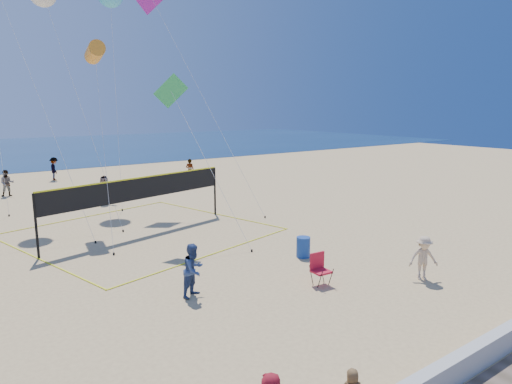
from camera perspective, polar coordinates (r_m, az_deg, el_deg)
ground at (r=11.14m, az=0.15°, el=-20.88°), size 120.00×120.00×0.00m
bystander_a at (r=14.45m, az=-7.80°, el=-9.63°), size 1.01×0.92×1.69m
bystander_b at (r=16.64m, az=20.20°, el=-7.75°), size 1.13×1.02×1.52m
far_person_1 at (r=29.05m, az=-18.41°, el=0.26°), size 1.62×1.29×1.73m
far_person_2 at (r=36.11m, az=-8.26°, el=2.70°), size 0.76×0.78×1.81m
far_person_3 at (r=34.08m, az=-28.68°, el=0.97°), size 0.96×0.81×1.75m
far_person_4 at (r=39.85m, az=-23.90°, el=2.66°), size 0.76×1.24×1.85m
camp_chair at (r=15.43m, az=7.92°, el=-9.25°), size 0.62×0.75×1.18m
trash_barrel at (r=18.09m, az=5.93°, el=-6.86°), size 0.64×0.64×0.81m
volleyball_net at (r=21.73m, az=-14.27°, el=-0.30°), size 11.88×11.77×2.64m
kite_2 at (r=23.98m, az=-19.51°, el=16.12°), size 1.99×6.40×8.87m
kite_4 at (r=20.03m, az=-10.04°, el=11.27°), size 2.29×4.08×7.21m
kite_5 at (r=29.25m, az=-12.45°, el=21.84°), size 3.67×7.92×13.20m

